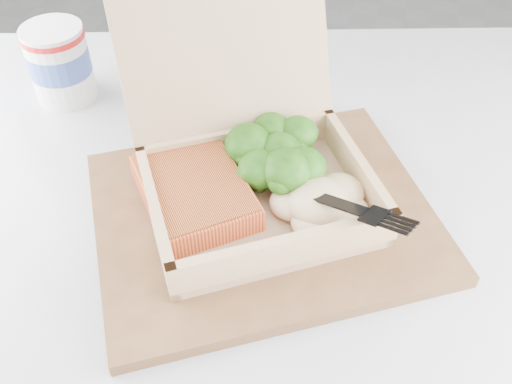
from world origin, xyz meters
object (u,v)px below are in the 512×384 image
(cafe_table, at_px, (252,332))
(serving_tray, at_px, (263,215))
(takeout_container, at_px, (248,149))
(paper_cup, at_px, (59,61))

(cafe_table, bearing_deg, serving_tray, 72.74)
(takeout_container, bearing_deg, cafe_table, -104.27)
(cafe_table, bearing_deg, takeout_container, 109.34)
(paper_cup, bearing_deg, cafe_table, -28.47)
(cafe_table, distance_m, serving_tray, 0.20)
(cafe_table, height_order, serving_tray, serving_tray)
(serving_tray, bearing_deg, takeout_container, 127.18)
(cafe_table, height_order, paper_cup, paper_cup)
(cafe_table, height_order, takeout_container, takeout_container)
(cafe_table, xyz_separation_m, takeout_container, (-0.02, 0.06, 0.26))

